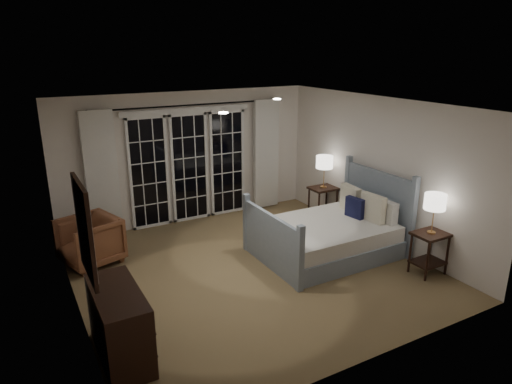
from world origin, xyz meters
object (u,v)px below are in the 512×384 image
lamp_left (435,202)px  armchair (90,241)px  bed (330,235)px  lamp_right (325,162)px  nightstand_left (429,247)px  dresser (120,324)px  nightstand_right (323,198)px

lamp_left → armchair: (-4.37, 2.82, -0.76)m
bed → lamp_right: size_ratio=3.51×
nightstand_left → lamp_left: lamp_left is taller
bed → lamp_left: bearing=-56.6°
bed → armchair: size_ratio=2.64×
bed → lamp_left: size_ratio=3.65×
lamp_left → dresser: 4.57m
nightstand_left → armchair: armchair is taller
nightstand_left → dresser: 4.51m
bed → nightstand_right: 1.55m
armchair → dresser: dresser is taller
nightstand_left → lamp_right: size_ratio=1.05×
lamp_right → armchair: lamp_right is taller
nightstand_right → dresser: dresser is taller
bed → dresser: bearing=-164.6°
lamp_left → armchair: 5.25m
armchair → dresser: (-0.13, -2.53, 0.02)m
nightstand_right → bed: bearing=-122.7°
bed → nightstand_right: (0.83, 1.30, 0.12)m
nightstand_right → armchair: armchair is taller
nightstand_right → nightstand_left: bearing=-89.6°
bed → nightstand_right: size_ratio=3.29×
armchair → lamp_left: bearing=39.7°
nightstand_right → lamp_left: lamp_left is taller
nightstand_left → armchair: size_ratio=0.79×
lamp_left → lamp_right: lamp_right is taller
lamp_left → lamp_right: bearing=90.4°
nightstand_right → dresser: 5.04m
nightstand_right → lamp_right: 0.73m
nightstand_left → nightstand_right: 2.59m
lamp_left → nightstand_right: bearing=90.4°
lamp_right → dresser: bearing=-152.8°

